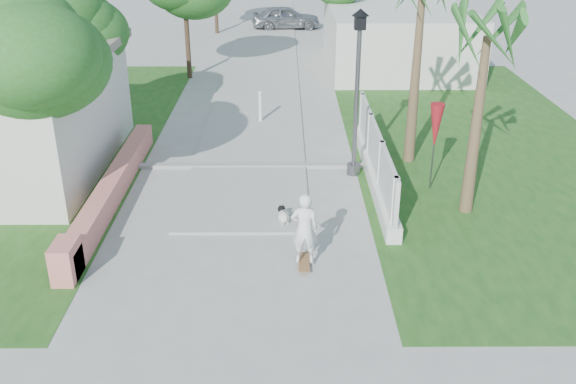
{
  "coord_description": "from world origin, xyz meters",
  "views": [
    {
      "loc": [
        1.02,
        -10.74,
        6.88
      ],
      "look_at": [
        1.09,
        1.91,
        1.1
      ],
      "focal_mm": 40.0,
      "sensor_mm": 36.0,
      "label": 1
    }
  ],
  "objects_px": {
    "dog": "(283,215)",
    "parked_car": "(286,17)",
    "patio_umbrella": "(436,127)",
    "bollard": "(260,106)",
    "street_lamp": "(357,88)",
    "skateboarder": "(296,221)"
  },
  "relations": [
    {
      "from": "street_lamp",
      "to": "parked_car",
      "type": "height_order",
      "value": "street_lamp"
    },
    {
      "from": "patio_umbrella",
      "to": "skateboarder",
      "type": "height_order",
      "value": "patio_umbrella"
    },
    {
      "from": "skateboarder",
      "to": "dog",
      "type": "height_order",
      "value": "skateboarder"
    },
    {
      "from": "parked_car",
      "to": "patio_umbrella",
      "type": "bearing_deg",
      "value": -176.77
    },
    {
      "from": "dog",
      "to": "parked_car",
      "type": "relative_size",
      "value": 0.15
    },
    {
      "from": "bollard",
      "to": "street_lamp",
      "type": "bearing_deg",
      "value": -59.04
    },
    {
      "from": "patio_umbrella",
      "to": "parked_car",
      "type": "bearing_deg",
      "value": 99.24
    },
    {
      "from": "dog",
      "to": "parked_car",
      "type": "xyz_separation_m",
      "value": [
        0.12,
        24.74,
        0.44
      ]
    },
    {
      "from": "street_lamp",
      "to": "dog",
      "type": "bearing_deg",
      "value": -122.79
    },
    {
      "from": "patio_umbrella",
      "to": "bollard",
      "type": "bearing_deg",
      "value": 129.91
    },
    {
      "from": "bollard",
      "to": "dog",
      "type": "xyz_separation_m",
      "value": [
        0.78,
        -7.48,
        -0.36
      ]
    },
    {
      "from": "patio_umbrella",
      "to": "parked_car",
      "type": "distance_m",
      "value": 23.08
    },
    {
      "from": "street_lamp",
      "to": "bollard",
      "type": "bearing_deg",
      "value": 120.96
    },
    {
      "from": "skateboarder",
      "to": "parked_car",
      "type": "xyz_separation_m",
      "value": [
        -0.16,
        26.09,
        -0.11
      ]
    },
    {
      "from": "patio_umbrella",
      "to": "skateboarder",
      "type": "xyz_separation_m",
      "value": [
        -3.55,
        -3.33,
        -0.91
      ]
    },
    {
      "from": "bollard",
      "to": "dog",
      "type": "bearing_deg",
      "value": -84.02
    },
    {
      "from": "street_lamp",
      "to": "parked_car",
      "type": "bearing_deg",
      "value": 94.73
    },
    {
      "from": "parked_car",
      "to": "bollard",
      "type": "bearing_deg",
      "value": 171.02
    },
    {
      "from": "patio_umbrella",
      "to": "parked_car",
      "type": "xyz_separation_m",
      "value": [
        -3.7,
        22.76,
        -1.02
      ]
    },
    {
      "from": "skateboarder",
      "to": "patio_umbrella",
      "type": "bearing_deg",
      "value": -136.53
    },
    {
      "from": "dog",
      "to": "parked_car",
      "type": "distance_m",
      "value": 24.74
    },
    {
      "from": "bollard",
      "to": "parked_car",
      "type": "distance_m",
      "value": 17.28
    }
  ]
}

